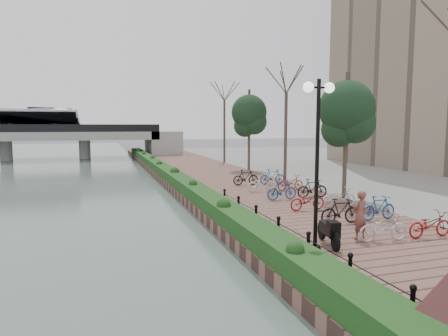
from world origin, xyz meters
name	(u,v)px	position (x,y,z in m)	size (l,w,h in m)	color
ground	(278,295)	(0.00, 0.00, 0.00)	(220.00, 220.00, 0.00)	#59595B
promenade	(223,183)	(4.00, 17.50, 0.25)	(8.00, 75.00, 0.50)	brown
inland_pavement	(409,175)	(20.00, 17.50, 0.25)	(24.00, 75.00, 0.50)	slate
hedge	(169,173)	(0.60, 20.00, 0.80)	(1.10, 56.00, 0.60)	#153C16
chain_fence	(292,237)	(1.40, 2.00, 0.85)	(0.10, 14.10, 0.70)	black
lamppost	(318,129)	(2.03, 1.71, 4.20)	(1.02, 0.32, 5.17)	black
motorcycle	(328,230)	(2.65, 1.95, 1.00)	(0.50, 1.60, 1.00)	black
pedestrian	(360,215)	(4.00, 2.21, 1.32)	(0.60, 0.39, 1.65)	brown
bicycle_parking	(310,194)	(5.50, 8.10, 0.97)	(2.40, 14.69, 1.00)	silver
street_trees	(310,135)	(8.00, 12.68, 3.69)	(3.20, 37.12, 6.80)	#32291E
bridge	(11,133)	(-14.35, 45.00, 3.37)	(36.00, 10.77, 6.50)	#969692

